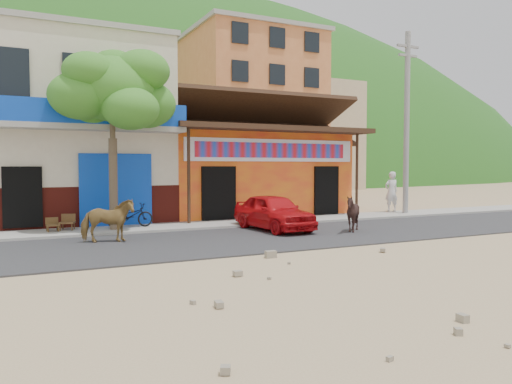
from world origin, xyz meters
TOP-DOWN VIEW (x-y plane):
  - ground at (0.00, 0.00)m, footprint 120.00×120.00m
  - road at (0.00, 2.50)m, footprint 60.00×5.00m
  - sidewalk at (0.00, 6.00)m, footprint 60.00×2.00m
  - dance_club at (2.00, 10.00)m, footprint 8.00×6.00m
  - cafe_building at (-5.50, 10.00)m, footprint 7.00×6.00m
  - apartment_front at (9.00, 24.00)m, footprint 9.00×9.00m
  - apartment_rear at (18.00, 30.00)m, footprint 8.00×8.00m
  - hillside at (0.00, 70.00)m, footprint 100.00×40.00m
  - tree at (-4.60, 5.80)m, footprint 3.00×3.00m
  - utility_pole at (8.20, 6.00)m, footprint 0.24×0.24m
  - cow_tan at (-5.19, 3.54)m, footprint 1.57×0.92m
  - cow_dark at (2.45, 2.27)m, footprint 1.13×1.02m
  - red_car at (0.38, 3.91)m, footprint 1.69×3.70m
  - scooter at (-4.00, 6.06)m, footprint 1.60×0.68m
  - pedestrian at (8.00, 6.70)m, footprint 0.71×0.51m
  - cafe_chair_left at (-6.00, 6.33)m, footprint 0.57×0.57m
  - cafe_chair_right at (-6.46, 6.13)m, footprint 0.40×0.40m

SIDE VIEW (x-z plane):
  - ground at x=0.00m, z-range 0.00..0.00m
  - road at x=0.00m, z-range 0.00..0.04m
  - sidewalk at x=0.00m, z-range 0.00..0.12m
  - scooter at x=-4.00m, z-range 0.12..0.94m
  - cafe_chair_right at x=-6.46m, z-range 0.12..0.94m
  - cafe_chair_left at x=-6.00m, z-range 0.12..1.09m
  - cow_dark at x=2.45m, z-range 0.04..1.25m
  - red_car at x=0.38m, z-range 0.04..1.27m
  - cow_tan at x=-5.19m, z-range 0.04..1.28m
  - pedestrian at x=8.00m, z-range 0.12..1.96m
  - dance_club at x=2.00m, z-range 0.00..3.60m
  - tree at x=-4.60m, z-range 0.12..6.12m
  - cafe_building at x=-5.50m, z-range 0.00..7.00m
  - utility_pole at x=8.20m, z-range 0.12..8.12m
  - apartment_rear at x=18.00m, z-range 0.00..10.00m
  - apartment_front at x=9.00m, z-range 0.00..12.00m
  - hillside at x=0.00m, z-range 0.00..24.00m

